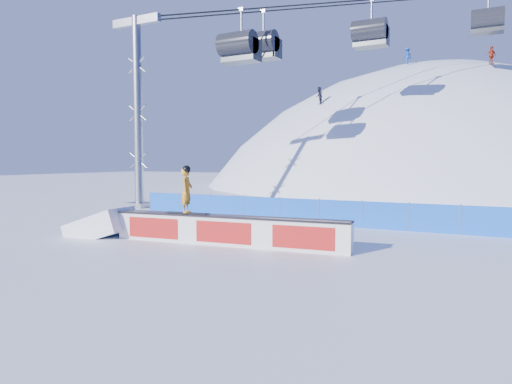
% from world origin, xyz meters
% --- Properties ---
extents(ground, '(160.00, 160.00, 0.00)m').
position_xyz_m(ground, '(0.00, 0.00, 0.00)').
color(ground, white).
rests_on(ground, ground).
extents(snow_hill, '(64.00, 64.00, 64.00)m').
position_xyz_m(snow_hill, '(0.00, 42.00, -18.00)').
color(snow_hill, white).
rests_on(snow_hill, ground).
extents(safety_fence, '(22.05, 0.05, 1.30)m').
position_xyz_m(safety_fence, '(0.00, 4.50, 0.60)').
color(safety_fence, blue).
rests_on(safety_fence, ground).
extents(rail_box, '(8.89, 1.45, 1.06)m').
position_xyz_m(rail_box, '(-2.26, -1.79, 0.52)').
color(rail_box, white).
rests_on(rail_box, ground).
extents(snow_ramp, '(2.75, 1.87, 1.63)m').
position_xyz_m(snow_ramp, '(-7.78, -2.31, 0.00)').
color(snow_ramp, white).
rests_on(snow_ramp, ground).
extents(snowboarder, '(1.71, 0.68, 1.77)m').
position_xyz_m(snowboarder, '(-3.85, -1.94, 1.93)').
color(snowboarder, black).
rests_on(snowboarder, rail_box).
extents(distant_skiers, '(20.43, 9.39, 6.36)m').
position_xyz_m(distant_skiers, '(0.74, 30.39, 11.49)').
color(distant_skiers, black).
rests_on(distant_skiers, ground).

